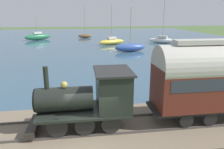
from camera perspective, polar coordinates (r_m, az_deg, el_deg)
The scene contains 11 objects.
ground_plane at distance 11.57m, azimuth -5.25°, elevation -17.04°, with size 200.00×200.00×0.00m, color #476033.
harbor_water at distance 53.90m, azimuth -7.79°, elevation 8.88°, with size 80.00×80.00×0.01m.
rail_embankment at distance 12.12m, azimuth -5.48°, elevation -14.30°, with size 5.46×56.00×0.51m.
steam_locomotive at distance 11.28m, azimuth -5.17°, elevation -5.63°, with size 2.46×5.27×3.28m.
sailboat_brown at distance 58.74m, azimuth -7.05°, elevation 10.04°, with size 1.13×3.61×8.39m.
sailboat_yellow at distance 45.84m, azimuth -0.10°, elevation 8.64°, with size 4.17×6.22×7.74m.
sailboat_white at distance 49.19m, azimuth 13.04°, elevation 8.74°, with size 4.81×6.07×8.96m.
sailboat_blue at distance 37.37m, azimuth 4.79°, elevation 7.09°, with size 2.58×5.63×7.23m.
sailboat_green at distance 56.59m, azimuth -18.81°, elevation 9.33°, with size 4.68×6.21×5.77m.
rowboat_near_shore at distance 16.08m, azimuth -0.90°, elevation -6.07°, with size 2.97×2.38×0.56m.
rowboat_far_out at distance 21.67m, azimuth 3.24°, elevation -0.35°, with size 1.18×2.56×0.53m.
Camera 1 is at (-9.74, 0.37, 6.24)m, focal length 35.00 mm.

